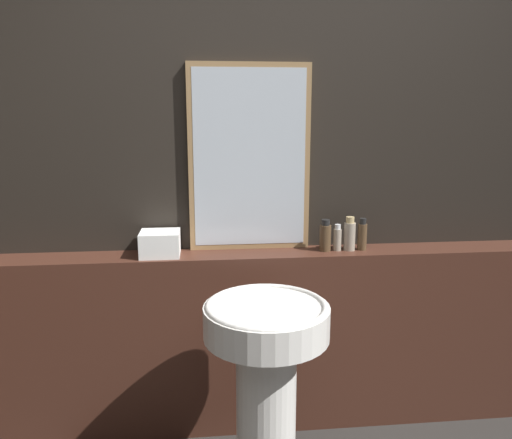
{
  "coord_description": "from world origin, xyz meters",
  "views": [
    {
      "loc": [
        -0.29,
        -0.7,
        1.55
      ],
      "look_at": [
        -0.06,
        1.49,
        1.09
      ],
      "focal_mm": 35.0,
      "sensor_mm": 36.0,
      "label": 1
    }
  ],
  "objects_px": {
    "shampoo_bottle": "(325,236)",
    "pedestal_sink": "(266,373)",
    "mirror": "(250,158)",
    "body_wash_bottle": "(362,235)",
    "towel_stack": "(160,243)",
    "conditioner_bottle": "(337,238)",
    "lotion_bottle": "(350,235)"
  },
  "relations": [
    {
      "from": "conditioner_bottle",
      "to": "body_wash_bottle",
      "type": "xyz_separation_m",
      "value": [
        0.12,
        -0.0,
        0.01
      ]
    },
    {
      "from": "mirror",
      "to": "body_wash_bottle",
      "type": "relative_size",
      "value": 5.65
    },
    {
      "from": "pedestal_sink",
      "to": "body_wash_bottle",
      "type": "relative_size",
      "value": 5.36
    },
    {
      "from": "shampoo_bottle",
      "to": "pedestal_sink",
      "type": "bearing_deg",
      "value": -124.84
    },
    {
      "from": "body_wash_bottle",
      "to": "pedestal_sink",
      "type": "bearing_deg",
      "value": -136.77
    },
    {
      "from": "pedestal_sink",
      "to": "shampoo_bottle",
      "type": "height_order",
      "value": "shampoo_bottle"
    },
    {
      "from": "towel_stack",
      "to": "body_wash_bottle",
      "type": "distance_m",
      "value": 0.97
    },
    {
      "from": "pedestal_sink",
      "to": "lotion_bottle",
      "type": "xyz_separation_m",
      "value": [
        0.47,
        0.5,
        0.43
      ]
    },
    {
      "from": "mirror",
      "to": "conditioner_bottle",
      "type": "relative_size",
      "value": 6.82
    },
    {
      "from": "pedestal_sink",
      "to": "lotion_bottle",
      "type": "height_order",
      "value": "lotion_bottle"
    },
    {
      "from": "pedestal_sink",
      "to": "towel_stack",
      "type": "height_order",
      "value": "towel_stack"
    },
    {
      "from": "towel_stack",
      "to": "shampoo_bottle",
      "type": "xyz_separation_m",
      "value": [
        0.79,
        0.0,
        0.01
      ]
    },
    {
      "from": "mirror",
      "to": "lotion_bottle",
      "type": "height_order",
      "value": "mirror"
    },
    {
      "from": "shampoo_bottle",
      "to": "body_wash_bottle",
      "type": "xyz_separation_m",
      "value": [
        0.18,
        -0.0,
        0.0
      ]
    },
    {
      "from": "towel_stack",
      "to": "body_wash_bottle",
      "type": "xyz_separation_m",
      "value": [
        0.97,
        -0.0,
        0.01
      ]
    },
    {
      "from": "towel_stack",
      "to": "conditioner_bottle",
      "type": "xyz_separation_m",
      "value": [
        0.85,
        -0.0,
        0.0
      ]
    },
    {
      "from": "towel_stack",
      "to": "pedestal_sink",
      "type": "bearing_deg",
      "value": -48.56
    },
    {
      "from": "pedestal_sink",
      "to": "shampoo_bottle",
      "type": "bearing_deg",
      "value": 55.16
    },
    {
      "from": "pedestal_sink",
      "to": "body_wash_bottle",
      "type": "height_order",
      "value": "body_wash_bottle"
    },
    {
      "from": "shampoo_bottle",
      "to": "body_wash_bottle",
      "type": "relative_size",
      "value": 0.99
    },
    {
      "from": "conditioner_bottle",
      "to": "body_wash_bottle",
      "type": "distance_m",
      "value": 0.12
    },
    {
      "from": "towel_stack",
      "to": "body_wash_bottle",
      "type": "relative_size",
      "value": 1.16
    },
    {
      "from": "towel_stack",
      "to": "lotion_bottle",
      "type": "relative_size",
      "value": 1.1
    },
    {
      "from": "body_wash_bottle",
      "to": "conditioner_bottle",
      "type": "bearing_deg",
      "value": 180.0
    },
    {
      "from": "towel_stack",
      "to": "lotion_bottle",
      "type": "distance_m",
      "value": 0.91
    },
    {
      "from": "body_wash_bottle",
      "to": "mirror",
      "type": "bearing_deg",
      "value": 171.07
    },
    {
      "from": "pedestal_sink",
      "to": "towel_stack",
      "type": "xyz_separation_m",
      "value": [
        -0.44,
        0.5,
        0.41
      ]
    },
    {
      "from": "shampoo_bottle",
      "to": "lotion_bottle",
      "type": "distance_m",
      "value": 0.12
    },
    {
      "from": "conditioner_bottle",
      "to": "lotion_bottle",
      "type": "xyz_separation_m",
      "value": [
        0.06,
        -0.0,
        0.02
      ]
    },
    {
      "from": "towel_stack",
      "to": "mirror",
      "type": "bearing_deg",
      "value": 11.23
    },
    {
      "from": "pedestal_sink",
      "to": "lotion_bottle",
      "type": "bearing_deg",
      "value": 46.85
    },
    {
      "from": "mirror",
      "to": "body_wash_bottle",
      "type": "height_order",
      "value": "mirror"
    }
  ]
}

